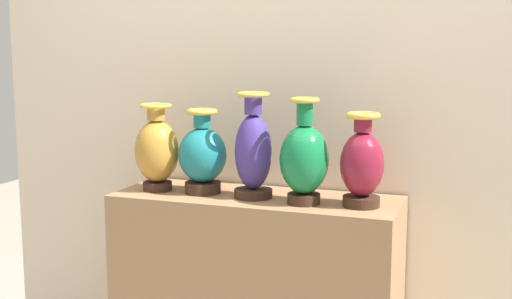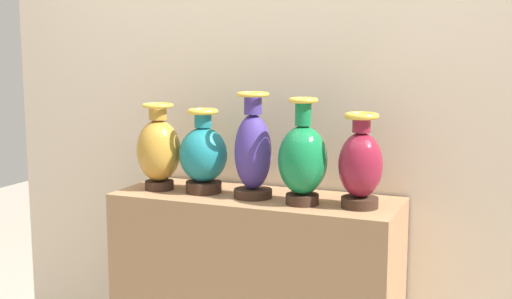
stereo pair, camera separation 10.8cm
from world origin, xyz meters
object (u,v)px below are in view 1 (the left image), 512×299
object	(u,v)px
vase_ochre	(157,150)
vase_teal	(202,156)
vase_emerald	(304,159)
vase_indigo	(252,152)
vase_burgundy	(362,164)

from	to	relation	value
vase_ochre	vase_teal	bearing A→B (deg)	4.99
vase_ochre	vase_emerald	world-z (taller)	vase_emerald
vase_indigo	vase_ochre	bearing A→B (deg)	-178.94
vase_indigo	vase_emerald	bearing A→B (deg)	-8.85
vase_ochre	vase_burgundy	bearing A→B (deg)	0.22
vase_teal	vase_emerald	xyz separation A→B (m)	(0.42, -0.04, 0.02)
vase_ochre	vase_burgundy	size ratio (longest dim) A/B	1.02
vase_ochre	vase_teal	distance (m)	0.19
vase_teal	vase_emerald	world-z (taller)	vase_emerald
vase_ochre	vase_teal	xyz separation A→B (m)	(0.19, 0.02, -0.01)
vase_burgundy	vase_emerald	bearing A→B (deg)	-172.02
vase_indigo	vase_burgundy	xyz separation A→B (m)	(0.42, -0.00, -0.02)
vase_indigo	vase_burgundy	size ratio (longest dim) A/B	1.18
vase_teal	vase_burgundy	xyz separation A→B (m)	(0.63, -0.01, 0.01)
vase_teal	vase_indigo	xyz separation A→B (m)	(0.21, -0.01, 0.03)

